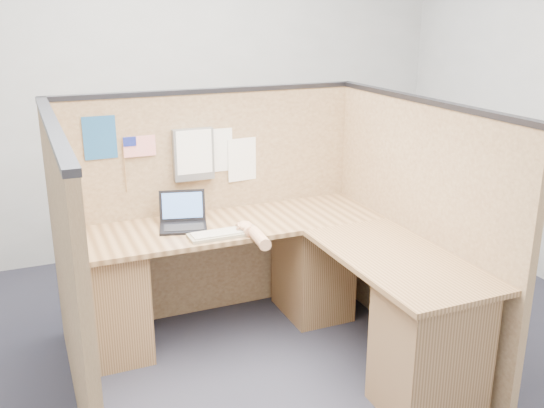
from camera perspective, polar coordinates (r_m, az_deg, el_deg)
name	(u,v)px	position (r m, az deg, el deg)	size (l,w,h in m)	color
floor	(270,382)	(3.56, -0.20, -16.42)	(5.00, 5.00, 0.00)	#1F202D
wall_back	(164,87)	(5.13, -10.16, 10.78)	(5.00, 5.00, 0.00)	#AAAEB0
cubicle_partitions	(242,230)	(3.56, -2.87, -2.49)	(2.06, 1.83, 1.53)	brown
l_desk	(280,293)	(3.65, 0.73, -8.34)	(1.95, 1.75, 0.73)	brown
laptop	(181,218)	(3.76, -8.59, -1.35)	(0.33, 0.33, 0.21)	black
keyboard	(224,234)	(3.58, -4.54, -2.80)	(0.42, 0.15, 0.03)	gray
mouse	(245,229)	(3.62, -2.57, -2.40)	(0.11, 0.06, 0.04)	silver
hand_forearm	(255,234)	(3.50, -1.65, -2.85)	(0.11, 0.38, 0.08)	tan
blue_poster	(100,138)	(3.78, -15.90, 6.02)	(0.20, 0.00, 0.26)	navy
american_flag	(136,148)	(3.82, -12.68, 5.12)	(0.20, 0.01, 0.34)	olive
file_holder	(193,154)	(3.89, -7.40, 4.67)	(0.26, 0.05, 0.33)	slate
paper_left	(216,150)	(3.96, -5.29, 5.04)	(0.22, 0.00, 0.28)	white
paper_right	(244,159)	(4.04, -2.68, 4.22)	(0.23, 0.00, 0.29)	white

